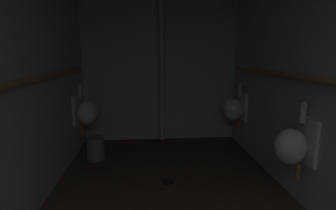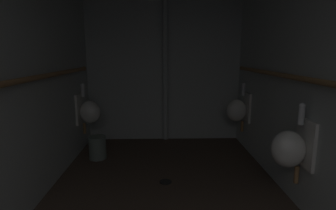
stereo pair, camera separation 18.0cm
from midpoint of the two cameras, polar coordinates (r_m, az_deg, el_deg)
The scene contains 11 objects.
wall_left at distance 2.52m, azimuth -28.99°, elevation 4.51°, with size 0.06×4.54×2.46m, color #B1B8B5.
wall_right at distance 2.66m, azimuth 31.31°, elevation 4.56°, with size 0.06×4.54×2.46m, color #B1B8B5.
wall_back at distance 4.47m, azimuth 0.25°, elevation 8.09°, with size 2.65×0.06×2.46m, color #B1B8B5.
urinal_left_mid at distance 4.07m, azimuth -15.41°, elevation -1.28°, with size 0.32×0.30×0.76m.
urinal_right_mid at distance 2.71m, azimuth 26.54°, elevation -8.20°, with size 0.32×0.30×0.76m.
urinal_right_far at distance 4.20m, azimuth 15.94°, elevation -0.96°, with size 0.32×0.30×0.76m.
supply_pipe_left at distance 2.46m, azimuth -27.35°, elevation 4.60°, with size 0.06×3.79×0.06m.
supply_pipe_right at distance 2.62m, azimuth 29.44°, elevation 4.75°, with size 0.06×3.81×0.06m.
standpipe_back_wall at distance 4.36m, azimuth 0.62°, elevation 8.02°, with size 0.09×0.09×2.41m, color #B1B8B5.
floor_drain at distance 3.19m, azimuth 1.18°, elevation -16.08°, with size 0.14×0.14×0.01m, color black.
waste_bin at distance 3.89m, azimuth -13.58°, elevation -8.83°, with size 0.24×0.24×0.32m, color slate.
Camera 2 is at (-0.05, -0.01, 1.45)m, focal length 28.43 mm.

